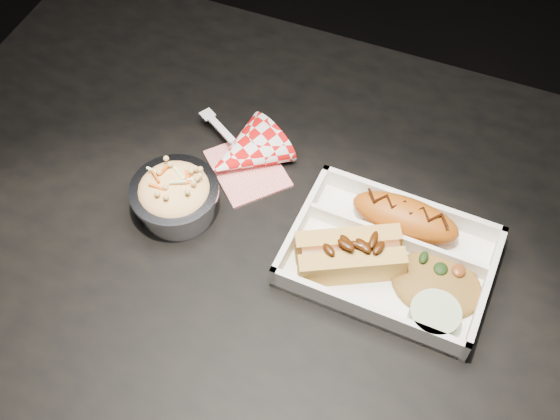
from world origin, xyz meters
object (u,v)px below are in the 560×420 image
Objects in this scene: hotdog at (350,254)px; napkin_fork at (243,155)px; fried_pastry at (405,217)px; foil_coleslaw_cup at (175,195)px; dining_table at (307,281)px; food_tray at (389,259)px.

hotdog is 0.84× the size of napkin_fork.
hotdog is at bearing -120.61° from fried_pastry.
foil_coleslaw_cup is at bearing -83.55° from napkin_fork.
dining_table is 4.69× the size of food_tray.
food_tray is 0.29m from foil_coleslaw_cup.
foil_coleslaw_cup is at bearing -176.45° from dining_table.
napkin_fork reaches higher than fried_pastry.
hotdog is at bearing -149.23° from food_tray.
fried_pastry is (0.00, 0.06, 0.02)m from food_tray.
food_tray is 1.80× the size of fried_pastry.
foil_coleslaw_cup reaches higher than hotdog.
napkin_fork is (0.05, 0.11, -0.02)m from foil_coleslaw_cup.
dining_table is 7.03× the size of napkin_fork.
hotdog is 1.23× the size of foil_coleslaw_cup.
food_tray is 1.78× the size of hotdog.
napkin_fork is at bearing 123.02° from hotdog.
dining_table is at bearing -4.79° from napkin_fork.
fried_pastry is at bearing 24.30° from napkin_fork.
napkin_fork reaches higher than food_tray.
napkin_fork is at bearing 162.72° from food_tray.
napkin_fork is (-0.14, 0.10, 0.11)m from dining_table.
dining_table is at bearing -170.04° from food_tray.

